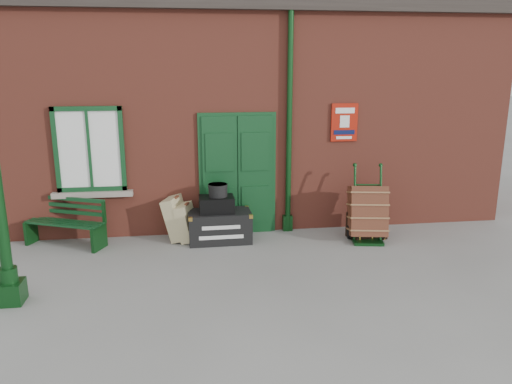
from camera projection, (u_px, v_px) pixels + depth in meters
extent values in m
plane|color=gray|center=(266.00, 260.00, 8.11)|extent=(80.00, 80.00, 0.00)
cube|color=brown|center=(241.00, 116.00, 10.97)|extent=(10.00, 4.00, 4.00)
cube|color=#38302B|center=(241.00, 12.00, 10.44)|extent=(10.30, 4.30, 0.30)
cube|color=#103C1B|center=(238.00, 176.00, 9.20)|extent=(1.42, 0.12, 2.32)
cube|color=white|center=(89.00, 150.00, 8.71)|extent=(1.20, 0.08, 1.50)
cylinder|color=#0C3312|center=(289.00, 126.00, 9.06)|extent=(0.10, 0.10, 4.00)
cube|color=#A5190B|center=(344.00, 122.00, 9.24)|extent=(0.50, 0.03, 0.70)
cube|color=#0C3312|center=(10.00, 292.00, 6.64)|extent=(0.34, 0.34, 0.30)
cylinder|color=#0C3312|center=(8.00, 275.00, 6.57)|extent=(0.24, 0.24, 0.20)
cube|color=#103C1B|center=(64.00, 223.00, 8.67)|extent=(1.43, 0.90, 0.04)
cube|color=#103C1B|center=(70.00, 205.00, 8.79)|extent=(1.29, 0.59, 0.37)
cube|color=#0C3312|center=(33.00, 231.00, 8.90)|extent=(0.22, 0.41, 0.42)
cube|color=#0C3312|center=(99.00, 238.00, 8.54)|extent=(0.22, 0.41, 0.42)
cube|color=black|center=(220.00, 226.00, 8.93)|extent=(1.12, 0.62, 0.55)
cube|color=black|center=(217.00, 204.00, 8.82)|extent=(0.62, 0.45, 0.28)
cylinder|color=black|center=(218.00, 190.00, 8.80)|extent=(0.34, 0.34, 0.22)
cube|color=tan|center=(176.00, 218.00, 9.01)|extent=(0.56, 0.65, 0.80)
cube|color=tan|center=(186.00, 222.00, 8.95)|extent=(0.47, 0.57, 0.69)
cube|color=#0C3312|center=(368.00, 241.00, 8.91)|extent=(0.58, 0.46, 0.05)
cylinder|color=#0C3312|center=(355.00, 203.00, 8.93)|extent=(0.10, 0.37, 1.33)
cylinder|color=#0C3312|center=(381.00, 203.00, 8.92)|extent=(0.10, 0.37, 1.33)
cylinder|color=black|center=(349.00, 232.00, 9.09)|extent=(0.09, 0.26, 0.25)
cylinder|color=black|center=(383.00, 232.00, 9.07)|extent=(0.09, 0.26, 0.25)
cube|color=#5E2E1C|center=(367.00, 211.00, 8.94)|extent=(0.76, 0.80, 0.98)
cube|color=black|center=(367.00, 225.00, 9.13)|extent=(0.71, 0.52, 0.46)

